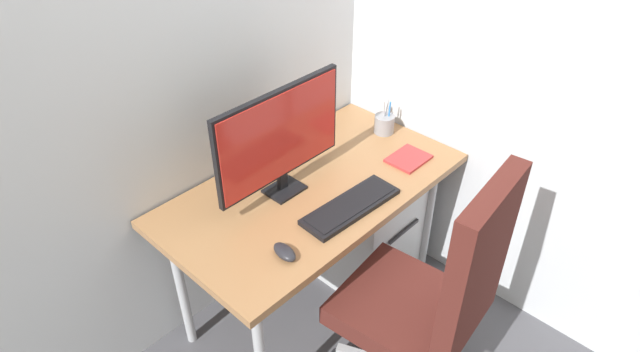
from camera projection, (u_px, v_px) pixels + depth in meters
name	position (u px, v px, depth m)	size (l,w,h in m)	color
ground_plane	(314.00, 301.00, 2.67)	(8.00, 8.00, 0.00)	#4C4C51
wall_back	(240.00, 0.00, 2.05)	(3.04, 0.04, 2.80)	silver
desk	(313.00, 198.00, 2.28)	(1.28, 0.69, 0.71)	#996B42
office_chair	(433.00, 296.00, 1.94)	(0.54, 0.55, 1.12)	black
filing_cabinet	(361.00, 225.00, 2.70)	(0.43, 0.50, 0.56)	silver
monitor	(280.00, 137.00, 2.07)	(0.61, 0.12, 0.45)	black
keyboard	(351.00, 206.00, 2.12)	(0.44, 0.17, 0.02)	black
mouse	(285.00, 252.00, 1.90)	(0.06, 0.11, 0.04)	black
pen_holder	(384.00, 124.00, 2.56)	(0.09, 0.09, 0.17)	gray
notebook	(408.00, 159.00, 2.39)	(0.18, 0.14, 0.01)	#B23333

